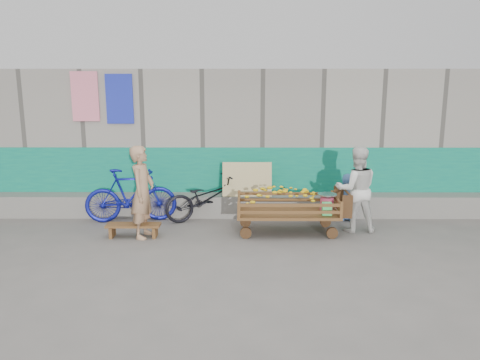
{
  "coord_description": "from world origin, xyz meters",
  "views": [
    {
      "loc": [
        0.19,
        -7.07,
        2.73
      ],
      "look_at": [
        0.16,
        1.2,
        1.0
      ],
      "focal_mm": 35.0,
      "sensor_mm": 36.0,
      "label": 1
    }
  ],
  "objects_px": {
    "vendor_man": "(143,192)",
    "child": "(347,197)",
    "banana_cart": "(286,202)",
    "woman": "(356,189)",
    "bicycle_blue": "(131,195)",
    "bicycle_dark": "(206,198)",
    "bench": "(133,227)"
  },
  "relations": [
    {
      "from": "vendor_man",
      "to": "woman",
      "type": "distance_m",
      "value": 3.89
    },
    {
      "from": "woman",
      "to": "bicycle_blue",
      "type": "distance_m",
      "value": 4.36
    },
    {
      "from": "vendor_man",
      "to": "bicycle_dark",
      "type": "height_order",
      "value": "vendor_man"
    },
    {
      "from": "bicycle_dark",
      "to": "vendor_man",
      "type": "bearing_deg",
      "value": 111.9
    },
    {
      "from": "banana_cart",
      "to": "bicycle_blue",
      "type": "height_order",
      "value": "bicycle_blue"
    },
    {
      "from": "bench",
      "to": "child",
      "type": "distance_m",
      "value": 4.21
    },
    {
      "from": "banana_cart",
      "to": "woman",
      "type": "xyz_separation_m",
      "value": [
        1.31,
        0.12,
        0.21
      ]
    },
    {
      "from": "bicycle_dark",
      "to": "banana_cart",
      "type": "bearing_deg",
      "value": -142.39
    },
    {
      "from": "woman",
      "to": "bicycle_blue",
      "type": "relative_size",
      "value": 0.89
    },
    {
      "from": "child",
      "to": "bicycle_blue",
      "type": "relative_size",
      "value": 0.53
    },
    {
      "from": "woman",
      "to": "child",
      "type": "xyz_separation_m",
      "value": [
        0.0,
        0.69,
        -0.32
      ]
    },
    {
      "from": "vendor_man",
      "to": "child",
      "type": "bearing_deg",
      "value": -65.22
    },
    {
      "from": "vendor_man",
      "to": "bicycle_dark",
      "type": "distance_m",
      "value": 1.54
    },
    {
      "from": "bicycle_blue",
      "to": "banana_cart",
      "type": "bearing_deg",
      "value": -112.01
    },
    {
      "from": "bicycle_dark",
      "to": "bicycle_blue",
      "type": "xyz_separation_m",
      "value": [
        -1.48,
        -0.13,
        0.09
      ]
    },
    {
      "from": "child",
      "to": "bicycle_blue",
      "type": "height_order",
      "value": "bicycle_blue"
    },
    {
      "from": "bench",
      "to": "woman",
      "type": "height_order",
      "value": "woman"
    },
    {
      "from": "banana_cart",
      "to": "vendor_man",
      "type": "distance_m",
      "value": 2.59
    },
    {
      "from": "banana_cart",
      "to": "child",
      "type": "distance_m",
      "value": 1.54
    },
    {
      "from": "banana_cart",
      "to": "woman",
      "type": "distance_m",
      "value": 1.33
    },
    {
      "from": "bench",
      "to": "vendor_man",
      "type": "relative_size",
      "value": 0.58
    },
    {
      "from": "banana_cart",
      "to": "bicycle_blue",
      "type": "bearing_deg",
      "value": 167.0
    },
    {
      "from": "banana_cart",
      "to": "child",
      "type": "relative_size",
      "value": 2.12
    },
    {
      "from": "vendor_man",
      "to": "bicycle_blue",
      "type": "xyz_separation_m",
      "value": [
        -0.44,
        0.94,
        -0.29
      ]
    },
    {
      "from": "banana_cart",
      "to": "bench",
      "type": "distance_m",
      "value": 2.8
    },
    {
      "from": "bicycle_dark",
      "to": "bicycle_blue",
      "type": "height_order",
      "value": "bicycle_blue"
    },
    {
      "from": "banana_cart",
      "to": "woman",
      "type": "height_order",
      "value": "woman"
    },
    {
      "from": "woman",
      "to": "bicycle_blue",
      "type": "height_order",
      "value": "woman"
    },
    {
      "from": "bench",
      "to": "bicycle_dark",
      "type": "relative_size",
      "value": 0.57
    },
    {
      "from": "vendor_man",
      "to": "bicycle_blue",
      "type": "relative_size",
      "value": 0.93
    },
    {
      "from": "bench",
      "to": "vendor_man",
      "type": "height_order",
      "value": "vendor_man"
    },
    {
      "from": "child",
      "to": "bicycle_blue",
      "type": "xyz_separation_m",
      "value": [
        -4.31,
        -0.12,
        0.06
      ]
    }
  ]
}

